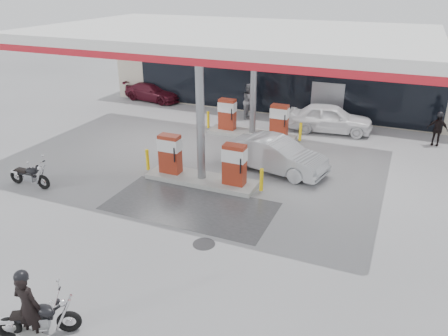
% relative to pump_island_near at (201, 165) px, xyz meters
% --- Properties ---
extents(ground, '(90.00, 90.00, 0.00)m').
position_rel_pump_island_near_xyz_m(ground, '(0.00, -2.00, -0.71)').
color(ground, gray).
rests_on(ground, ground).
extents(wet_patch, '(6.00, 3.00, 0.00)m').
position_rel_pump_island_near_xyz_m(wet_patch, '(0.50, -2.00, -0.71)').
color(wet_patch, '#4C4C4F').
rests_on(wet_patch, ground).
extents(drain_cover, '(0.70, 0.70, 0.01)m').
position_rel_pump_island_near_xyz_m(drain_cover, '(2.00, -4.00, -0.71)').
color(drain_cover, '#38383A').
rests_on(drain_cover, ground).
extents(kerb, '(28.00, 0.25, 0.15)m').
position_rel_pump_island_near_xyz_m(kerb, '(0.00, -9.00, -0.64)').
color(kerb, gray).
rests_on(kerb, ground).
extents(store_building, '(22.00, 8.22, 4.00)m').
position_rel_pump_island_near_xyz_m(store_building, '(0.01, 13.94, 1.30)').
color(store_building, '#BCAF9D').
rests_on(store_building, ground).
extents(canopy, '(16.00, 10.02, 5.51)m').
position_rel_pump_island_near_xyz_m(canopy, '(0.00, 3.00, 4.56)').
color(canopy, silver).
rests_on(canopy, ground).
extents(pump_island_near, '(5.14, 1.30, 1.78)m').
position_rel_pump_island_near_xyz_m(pump_island_near, '(0.00, 0.00, 0.00)').
color(pump_island_near, '#9E9E99').
rests_on(pump_island_near, ground).
extents(pump_island_far, '(5.14, 1.30, 1.78)m').
position_rel_pump_island_near_xyz_m(pump_island_far, '(0.00, 6.00, 0.00)').
color(pump_island_far, '#9E9E99').
rests_on(pump_island_far, ground).
extents(main_motorcycle, '(1.68, 1.11, 0.97)m').
position_rel_pump_island_near_xyz_m(main_motorcycle, '(0.17, -8.78, -0.28)').
color(main_motorcycle, black).
rests_on(main_motorcycle, ground).
extents(biker_main, '(0.65, 0.46, 1.68)m').
position_rel_pump_island_near_xyz_m(biker_main, '(0.00, -8.88, 0.13)').
color(biker_main, black).
rests_on(biker_main, ground).
extents(parked_motorcycle, '(1.96, 0.75, 1.01)m').
position_rel_pump_island_near_xyz_m(parked_motorcycle, '(-5.96, -3.00, -0.26)').
color(parked_motorcycle, black).
rests_on(parked_motorcycle, ground).
extents(sedan_white, '(4.50, 2.23, 1.47)m').
position_rel_pump_island_near_xyz_m(sedan_white, '(3.53, 8.20, 0.03)').
color(sedan_white, white).
rests_on(sedan_white, ground).
extents(attendant, '(0.88, 1.07, 2.01)m').
position_rel_pump_island_near_xyz_m(attendant, '(-1.18, 8.80, 0.29)').
color(attendant, slate).
rests_on(attendant, ground).
extents(hatchback_silver, '(4.55, 2.37, 1.43)m').
position_rel_pump_island_near_xyz_m(hatchback_silver, '(2.39, 2.20, 0.00)').
color(hatchback_silver, '#B2B5BA').
rests_on(hatchback_silver, ground).
extents(parked_car_left, '(4.20, 2.18, 1.16)m').
position_rel_pump_island_near_xyz_m(parked_car_left, '(-8.39, 10.00, -0.13)').
color(parked_car_left, '#480F1C').
rests_on(parked_car_left, ground).
extents(parked_car_right, '(4.62, 2.73, 1.21)m').
position_rel_pump_island_near_xyz_m(parked_car_right, '(7.23, 12.00, -0.11)').
color(parked_car_right, black).
rests_on(parked_car_right, ground).
extents(biker_walking, '(0.95, 0.45, 1.57)m').
position_rel_pump_island_near_xyz_m(biker_walking, '(8.65, 8.20, 0.08)').
color(biker_walking, black).
rests_on(biker_walking, ground).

